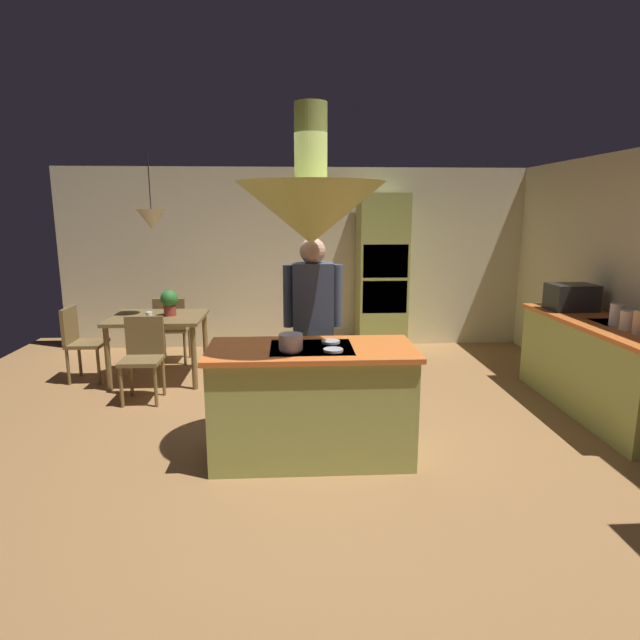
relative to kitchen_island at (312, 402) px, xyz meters
The scene contains 18 objects.
ground 0.50m from the kitchen_island, 90.00° to the left, with size 8.16×8.16×0.00m, color #9E7042.
wall_back 3.74m from the kitchen_island, 90.00° to the left, with size 6.80×0.10×2.55m, color beige.
kitchen_island is the anchor object (origin of this frame).
counter_run_right 2.95m from the kitchen_island, 15.71° to the left, with size 0.73×2.14×0.91m.
oven_tower 3.48m from the kitchen_island, 71.27° to the left, with size 0.66×0.62×2.18m.
dining_table 2.71m from the kitchen_island, 128.99° to the left, with size 1.05×0.91×0.76m.
person_at_island 0.85m from the kitchen_island, 86.58° to the left, with size 0.53×0.23×1.72m.
range_hood 1.50m from the kitchen_island, 90.00° to the left, with size 1.10×1.10×1.00m.
pendant_light_over_table 3.04m from the kitchen_island, 128.99° to the left, with size 0.32×0.32×0.82m.
chair_facing_island 2.22m from the kitchen_island, 140.05° to the left, with size 0.40×0.40×0.87m.
chair_by_back_wall 3.26m from the kitchen_island, 121.48° to the left, with size 0.40×0.40×0.87m.
chair_at_corner 3.35m from the kitchen_island, 141.13° to the left, with size 0.40×0.40×0.87m.
potted_plant_on_table 2.67m from the kitchen_island, 126.44° to the left, with size 0.20×0.20×0.30m.
cup_on_table 2.58m from the kitchen_island, 132.81° to the left, with size 0.07×0.07×0.09m, color white.
canister_sugar 2.93m from the kitchen_island, ahead, with size 0.14×0.14×0.17m, color silver.
canister_tea 2.96m from the kitchen_island, 12.60° to the left, with size 0.11×0.11×0.21m, color silver.
microwave_on_counter 3.23m from the kitchen_island, 26.73° to the left, with size 0.46×0.36×0.28m, color #232326.
cooking_pot_on_cooktop 0.57m from the kitchen_island, 140.91° to the right, with size 0.18×0.18×0.12m, color #B2B2B7.
Camera 1 is at (-0.15, -4.18, 1.95)m, focal length 29.62 mm.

